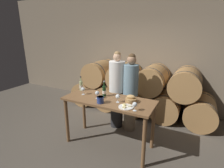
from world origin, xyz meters
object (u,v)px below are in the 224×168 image
at_px(person_left, 117,90).
at_px(wine_bottle_red, 104,91).
at_px(person_right, 131,92).
at_px(wine_glass_left, 97,93).
at_px(bread_basket, 131,99).
at_px(blue_crock, 100,100).
at_px(tasting_table, 109,106).
at_px(wine_glass_right, 135,105).
at_px(cheese_plate, 126,107).
at_px(wine_bottle_white, 81,86).
at_px(wine_glass_far_left, 83,89).
at_px(wine_glass_center, 118,97).

xyz_separation_m(person_left, wine_bottle_red, (0.03, -0.61, 0.17)).
height_order(person_right, wine_glass_left, person_right).
bearing_deg(bread_basket, blue_crock, -148.83).
relative_size(tasting_table, blue_crock, 13.18).
xyz_separation_m(person_left, wine_glass_right, (0.76, -0.95, 0.17)).
bearing_deg(person_right, blue_crock, -101.69).
bearing_deg(wine_glass_left, cheese_plate, -10.99).
bearing_deg(blue_crock, bread_basket, 31.17).
xyz_separation_m(wine_bottle_white, bread_basket, (1.15, -0.13, -0.05)).
xyz_separation_m(wine_bottle_red, wine_bottle_white, (-0.59, 0.08, -0.00)).
relative_size(wine_bottle_white, cheese_plate, 1.20).
bearing_deg(bread_basket, tasting_table, -171.93).
xyz_separation_m(tasting_table, person_right, (0.15, 0.71, 0.06)).
height_order(wine_glass_far_left, wine_glass_left, same).
bearing_deg(wine_bottle_white, wine_glass_center, -13.96).
xyz_separation_m(wine_bottle_red, wine_glass_center, (0.35, -0.16, -0.00)).
bearing_deg(tasting_table, wine_glass_left, -162.54).
distance_m(wine_bottle_red, wine_glass_right, 0.81).
height_order(wine_bottle_white, bread_basket, wine_bottle_white).
distance_m(tasting_table, cheese_plate, 0.48).
bearing_deg(blue_crock, person_left, 97.99).
xyz_separation_m(wine_glass_left, wine_glass_center, (0.41, 0.01, 0.00)).
relative_size(wine_glass_far_left, wine_glass_right, 1.00).
xyz_separation_m(blue_crock, cheese_plate, (0.46, 0.03, -0.05)).
bearing_deg(wine_glass_right, cheese_plate, 161.27).
bearing_deg(cheese_plate, wine_glass_center, 147.86).
xyz_separation_m(person_right, bread_basket, (0.26, -0.66, 0.12)).
relative_size(wine_glass_far_left, wine_glass_center, 1.00).
bearing_deg(person_right, wine_glass_right, -65.53).
bearing_deg(wine_glass_center, wine_glass_right, -26.56).
relative_size(person_right, wine_bottle_white, 5.73).
relative_size(wine_bottle_red, wine_glass_left, 2.09).
height_order(person_left, wine_glass_far_left, person_left).
height_order(bread_basket, wine_glass_right, wine_glass_right).
bearing_deg(tasting_table, wine_glass_center, -13.99).
relative_size(person_left, wine_glass_center, 12.04).
relative_size(tasting_table, wine_bottle_red, 5.55).
relative_size(bread_basket, wine_glass_center, 1.39).
relative_size(tasting_table, cheese_plate, 6.75).
relative_size(person_right, blue_crock, 13.46).
relative_size(wine_bottle_white, bread_basket, 1.49).
distance_m(tasting_table, wine_bottle_red, 0.30).
bearing_deg(person_left, wine_bottle_red, -87.48).
bearing_deg(wine_bottle_red, wine_glass_right, -25.16).
distance_m(tasting_table, wine_glass_far_left, 0.61).
xyz_separation_m(person_left, cheese_plate, (0.59, -0.90, 0.08)).
relative_size(person_left, bread_basket, 8.67).
bearing_deg(blue_crock, person_right, 78.31).
relative_size(blue_crock, wine_glass_far_left, 0.88).
distance_m(person_left, wine_glass_far_left, 0.83).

